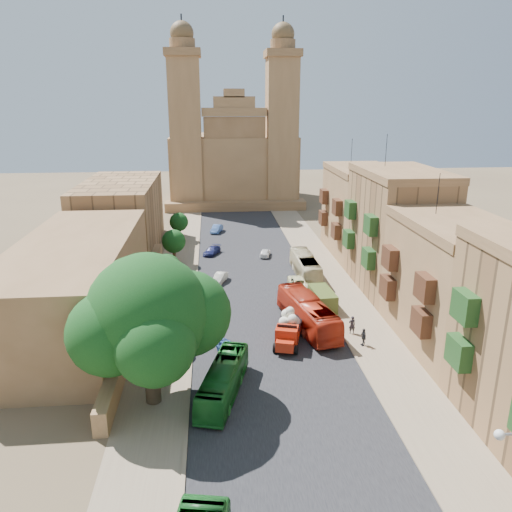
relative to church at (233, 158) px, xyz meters
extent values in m
plane|color=brown|center=(0.00, -78.61, -9.52)|extent=(260.00, 260.00, 0.00)
cube|color=black|center=(0.00, -48.61, -9.51)|extent=(14.00, 140.00, 0.01)
cube|color=#7F6B53|center=(9.50, -48.61, -9.51)|extent=(5.00, 140.00, 0.01)
cube|color=#7F6B53|center=(-9.50, -48.61, -9.51)|extent=(5.00, 140.00, 0.01)
cube|color=#7F6B53|center=(7.00, -48.61, -9.46)|extent=(0.25, 140.00, 0.12)
cube|color=#7F6B53|center=(-7.00, -48.61, -9.46)|extent=(0.25, 140.00, 0.12)
cube|color=#1E471C|center=(11.55, -77.69, -4.96)|extent=(0.90, 2.20, 2.00)
cube|color=#1E471C|center=(11.55, -77.69, -1.60)|extent=(0.90, 2.20, 2.00)
cube|color=olive|center=(16.00, -67.61, -4.27)|extent=(8.00, 14.00, 10.50)
cube|color=brown|center=(16.00, -67.61, 1.38)|extent=(8.20, 14.00, 0.80)
cylinder|color=black|center=(15.00, -64.81, 3.58)|extent=(0.06, 0.06, 3.60)
cube|color=#462717|center=(11.55, -71.53, -5.53)|extent=(0.90, 2.20, 2.00)
cube|color=#462717|center=(11.55, -63.69, -5.53)|extent=(0.90, 2.20, 2.00)
cube|color=#462717|center=(11.55, -71.53, -2.59)|extent=(0.90, 2.20, 2.00)
cube|color=#462717|center=(11.55, -63.69, -2.59)|extent=(0.90, 2.20, 2.00)
cube|color=olive|center=(16.00, -53.61, -3.02)|extent=(8.00, 14.00, 13.00)
cube|color=brown|center=(16.00, -53.61, 3.88)|extent=(8.20, 14.00, 0.80)
cylinder|color=black|center=(15.00, -50.81, 6.08)|extent=(0.06, 0.06, 3.60)
cube|color=#1E471C|center=(11.55, -57.53, -4.58)|extent=(0.90, 2.20, 2.00)
cube|color=#1E471C|center=(11.55, -49.69, -4.58)|extent=(0.90, 2.20, 2.00)
cube|color=#1E471C|center=(11.55, -57.53, -0.94)|extent=(0.90, 2.20, 2.00)
cube|color=#1E471C|center=(11.55, -49.69, -0.94)|extent=(0.90, 2.20, 2.00)
cube|color=olive|center=(16.00, -39.61, -3.77)|extent=(8.00, 14.00, 11.50)
cube|color=brown|center=(16.00, -39.61, 2.38)|extent=(8.20, 14.00, 0.80)
cylinder|color=black|center=(15.00, -36.81, 4.58)|extent=(0.06, 0.06, 3.60)
cube|color=#462717|center=(11.55, -43.53, -5.15)|extent=(0.90, 2.20, 2.00)
cube|color=#462717|center=(11.55, -35.69, -5.15)|extent=(0.90, 2.20, 2.00)
cube|color=#462717|center=(11.55, -43.53, -1.93)|extent=(0.90, 2.20, 2.00)
cube|color=#462717|center=(11.55, -35.69, -1.93)|extent=(0.90, 2.20, 2.00)
cube|color=olive|center=(-12.50, -58.61, -8.62)|extent=(1.00, 40.00, 1.80)
cube|color=brown|center=(-18.00, -60.61, -5.32)|extent=(10.00, 28.00, 8.40)
cube|color=olive|center=(-18.00, -34.61, -4.52)|extent=(10.00, 22.00, 10.00)
cube|color=olive|center=(0.00, 2.39, -2.52)|extent=(26.00, 20.00, 14.00)
cube|color=brown|center=(0.00, -8.11, -8.62)|extent=(28.00, 4.00, 1.80)
cube|color=brown|center=(0.00, -6.41, 0.48)|extent=(12.00, 2.00, 16.00)
cube|color=olive|center=(0.00, -6.41, 9.38)|extent=(12.60, 2.40, 1.60)
cube|color=olive|center=(0.00, -6.41, 11.08)|extent=(8.00, 2.00, 2.40)
cube|color=olive|center=(0.00, -6.41, 12.88)|extent=(4.00, 2.00, 1.60)
cube|color=olive|center=(-9.50, -5.11, 4.98)|extent=(6.00, 6.00, 29.00)
cube|color=brown|center=(-9.50, -5.11, 20.08)|extent=(6.80, 6.80, 1.40)
cylinder|color=brown|center=(-9.50, -5.11, 21.68)|extent=(4.80, 4.80, 1.80)
sphere|color=brown|center=(-9.50, -5.11, 23.48)|extent=(4.40, 4.40, 4.40)
cylinder|color=black|center=(-9.50, -5.11, 25.88)|extent=(0.28, 0.28, 1.80)
cube|color=olive|center=(9.50, -5.11, 4.98)|extent=(6.00, 6.00, 29.00)
cube|color=brown|center=(9.50, -5.11, 20.08)|extent=(6.80, 6.80, 1.40)
cylinder|color=brown|center=(9.50, -5.11, 21.68)|extent=(4.80, 4.80, 1.80)
sphere|color=brown|center=(9.50, -5.11, 23.48)|extent=(4.40, 4.40, 4.40)
cylinder|color=black|center=(9.50, -5.11, 25.88)|extent=(0.28, 0.28, 1.80)
cylinder|color=#36281B|center=(-9.50, -74.61, -7.39)|extent=(1.12, 1.12, 4.25)
sphere|color=#0E3411|center=(-9.50, -74.61, -2.59)|extent=(8.49, 8.49, 8.49)
sphere|color=#0E3411|center=(-6.82, -73.27, -3.26)|extent=(6.26, 6.26, 6.26)
sphere|color=#0E3411|center=(-11.96, -75.62, -3.48)|extent=(5.81, 5.81, 5.81)
sphere|color=#0E3411|center=(-8.83, -77.30, -3.70)|extent=(5.36, 5.36, 5.36)
sphere|color=#0E3411|center=(-10.73, -72.16, -1.69)|extent=(4.92, 4.92, 4.92)
cylinder|color=#36281B|center=(-10.00, -66.61, -8.48)|extent=(0.44, 0.44, 2.07)
sphere|color=#0E3411|center=(-10.00, -66.61, -6.40)|extent=(3.00, 3.00, 3.00)
cylinder|color=#36281B|center=(-10.00, -54.61, -8.38)|extent=(0.44, 0.44, 2.27)
sphere|color=#0E3411|center=(-10.00, -54.61, -6.09)|extent=(3.30, 3.30, 3.30)
cylinder|color=#36281B|center=(-10.00, -42.61, -8.44)|extent=(0.44, 0.44, 2.15)
sphere|color=#0E3411|center=(-10.00, -42.61, -6.28)|extent=(3.12, 3.12, 3.12)
cylinder|color=#36281B|center=(-10.00, -30.61, -8.52)|extent=(0.44, 0.44, 2.00)
sphere|color=#0E3411|center=(-10.00, -30.61, -6.50)|extent=(2.90, 2.90, 2.90)
sphere|color=white|center=(6.40, -90.61, -1.52)|extent=(0.44, 0.44, 0.44)
cube|color=#B7240E|center=(1.93, -65.51, -8.38)|extent=(2.84, 3.71, 0.82)
cube|color=black|center=(1.93, -65.51, -7.92)|extent=(2.89, 3.76, 0.11)
cube|color=#B7240E|center=(1.35, -67.53, -8.28)|extent=(2.27, 2.02, 1.64)
cube|color=#B7240E|center=(1.04, -68.58, -8.65)|extent=(1.79, 1.48, 0.91)
cube|color=black|center=(1.35, -67.53, -7.65)|extent=(1.69, 0.57, 0.82)
cylinder|color=black|center=(0.24, -68.06, -9.10)|extent=(0.53, 0.88, 0.82)
cylinder|color=black|center=(2.00, -68.57, -9.10)|extent=(0.53, 0.88, 0.82)
cylinder|color=black|center=(1.35, -64.21, -9.10)|extent=(0.53, 0.88, 0.82)
cylinder|color=black|center=(3.11, -64.71, -9.10)|extent=(0.53, 0.88, 0.82)
sphere|color=beige|center=(1.34, -65.91, -7.69)|extent=(1.00, 1.00, 1.00)
sphere|color=beige|center=(2.29, -65.90, -7.69)|extent=(1.00, 1.00, 1.00)
sphere|color=beige|center=(2.08, -64.99, -7.69)|extent=(1.00, 1.00, 1.00)
sphere|color=beige|center=(1.60, -65.32, -7.19)|extent=(0.91, 0.91, 0.91)
sphere|color=beige|center=(2.01, -66.39, -7.24)|extent=(0.91, 0.91, 0.91)
sphere|color=beige|center=(1.90, -65.60, -6.78)|extent=(0.82, 0.82, 0.82)
cube|color=#42531F|center=(6.50, -58.61, -8.57)|extent=(2.35, 4.73, 1.89)
cylinder|color=black|center=(5.73, -60.27, -9.14)|extent=(0.36, 0.78, 0.76)
cylinder|color=black|center=(7.52, -60.13, -9.14)|extent=(0.36, 0.78, 0.76)
cylinder|color=black|center=(5.48, -57.10, -9.14)|extent=(0.36, 0.78, 0.76)
cylinder|color=black|center=(7.27, -56.95, -9.14)|extent=(0.36, 0.78, 0.76)
imported|color=#16621F|center=(-4.42, -74.30, -8.28)|extent=(4.36, 9.11, 2.47)
imported|color=#B42A15|center=(4.00, -63.37, -8.01)|extent=(4.60, 11.11, 3.01)
imported|color=beige|center=(6.50, -48.82, -8.15)|extent=(2.38, 9.83, 2.73)
imported|color=#3663AB|center=(-3.79, -68.14, -8.96)|extent=(2.47, 3.51, 1.11)
imported|color=silver|center=(-4.15, -49.97, -8.97)|extent=(2.22, 3.48, 1.08)
imported|color=#F3EFB7|center=(4.97, -52.72, -8.82)|extent=(2.70, 5.19, 1.40)
imported|color=navy|center=(-5.00, -38.43, -8.98)|extent=(2.92, 4.00, 1.08)
imported|color=white|center=(2.44, -40.05, -8.97)|extent=(1.97, 3.40, 1.09)
imported|color=#3E63A7|center=(-4.12, -25.96, -8.90)|extent=(2.27, 3.94, 1.23)
imported|color=black|center=(7.89, -65.09, -8.63)|extent=(0.66, 0.46, 1.76)
imported|color=#2F2F33|center=(8.25, -67.53, -8.69)|extent=(0.49, 1.00, 1.64)
camera|label=1|loc=(-4.97, -106.73, 11.38)|focal=35.00mm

